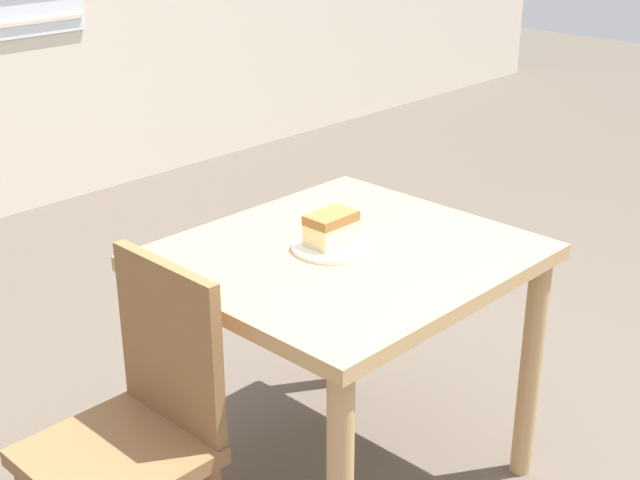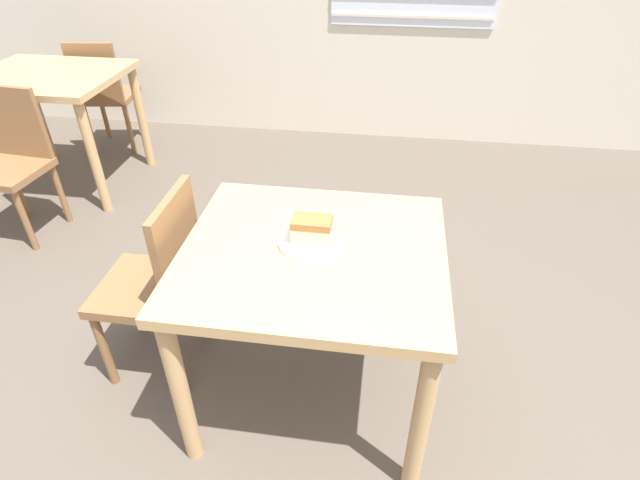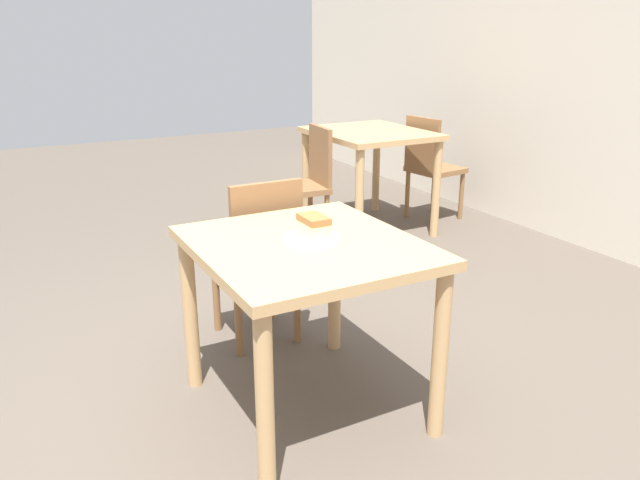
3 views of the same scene
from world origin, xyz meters
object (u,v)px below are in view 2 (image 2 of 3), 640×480
(dining_table_near, at_px, (313,275))
(plate, at_px, (311,243))
(dining_table_far, at_px, (51,93))
(chair_near_window, at_px, (159,281))
(chair_far_corner, at_px, (13,159))
(chair_far_opposite, at_px, (106,92))
(cake_slice, at_px, (312,229))

(dining_table_near, bearing_deg, plate, 112.92)
(dining_table_far, height_order, chair_near_window, chair_near_window)
(chair_far_corner, bearing_deg, dining_table_far, 101.62)
(chair_near_window, distance_m, chair_far_opposite, 2.39)
(dining_table_far, bearing_deg, chair_far_corner, -83.63)
(dining_table_near, relative_size, chair_near_window, 1.06)
(dining_table_near, relative_size, dining_table_far, 0.98)
(dining_table_far, height_order, cake_slice, cake_slice)
(chair_far_opposite, height_order, cake_slice, chair_far_opposite)
(dining_table_far, distance_m, chair_far_opposite, 0.59)
(dining_table_far, bearing_deg, cake_slice, -37.77)
(chair_far_corner, distance_m, chair_far_opposite, 1.13)
(cake_slice, bearing_deg, dining_table_far, 142.23)
(chair_near_window, height_order, cake_slice, chair_near_window)
(chair_far_opposite, relative_size, plate, 3.78)
(cake_slice, bearing_deg, chair_far_opposite, 132.70)
(dining_table_far, distance_m, chair_near_window, 1.97)
(dining_table_near, xyz_separation_m, chair_far_opposite, (-1.90, 2.09, -0.16))
(dining_table_far, bearing_deg, dining_table_near, -38.34)
(dining_table_near, height_order, chair_far_opposite, chair_far_opposite)
(dining_table_near, bearing_deg, dining_table_far, 141.66)
(chair_far_corner, height_order, plate, chair_far_corner)
(chair_near_window, xyz_separation_m, cake_slice, (0.61, -0.03, 0.32))
(dining_table_near, xyz_separation_m, dining_table_far, (-1.93, 1.53, 0.03))
(dining_table_near, distance_m, cake_slice, 0.17)
(dining_table_near, bearing_deg, cake_slice, 103.99)
(dining_table_far, xyz_separation_m, cake_slice, (1.92, -1.49, 0.14))
(chair_near_window, distance_m, plate, 0.67)
(plate, height_order, cake_slice, cake_slice)
(dining_table_near, relative_size, plate, 4.01)
(chair_far_corner, distance_m, cake_slice, 2.10)
(dining_table_near, height_order, chair_far_corner, chair_far_corner)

